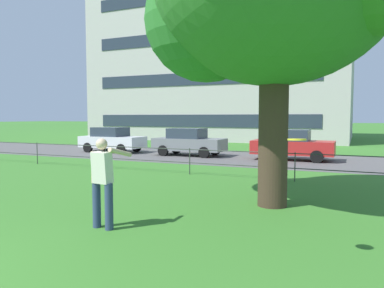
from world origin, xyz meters
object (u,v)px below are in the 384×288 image
object	(u,v)px
person_thrower	(103,180)
car_red_far_left	(292,145)
car_grey_right	(189,142)
car_white_far_right	(112,140)
frisbee	(297,140)
apartment_building_background	(226,66)

from	to	relation	value
person_thrower	car_red_far_left	distance (m)	13.40
car_grey_right	car_red_far_left	distance (m)	5.66
person_thrower	car_white_far_right	size ratio (longest dim) A/B	0.44
frisbee	car_grey_right	bearing A→B (deg)	120.38
person_thrower	car_red_far_left	bearing A→B (deg)	83.70
person_thrower	car_grey_right	distance (m)	13.84
car_red_far_left	person_thrower	bearing A→B (deg)	-96.30
car_grey_right	car_red_far_left	xyz separation A→B (m)	(5.66, 0.13, 0.00)
person_thrower	car_red_far_left	size ratio (longest dim) A/B	0.44
person_thrower	apartment_building_background	bearing A→B (deg)	104.66
car_white_far_right	car_red_far_left	xyz separation A→B (m)	(10.90, 0.16, 0.00)
car_grey_right	apartment_building_background	bearing A→B (deg)	102.49
car_red_far_left	frisbee	bearing A→B (deg)	-80.77
car_white_far_right	frisbee	bearing A→B (deg)	-45.62
car_white_far_right	apartment_building_background	xyz separation A→B (m)	(1.12, 18.58, 6.77)
frisbee	car_red_far_left	world-z (taller)	frisbee
car_red_far_left	apartment_building_background	size ratio (longest dim) A/B	0.16
car_white_far_right	car_red_far_left	world-z (taller)	same
frisbee	car_red_far_left	distance (m)	13.76
car_grey_right	frisbee	bearing A→B (deg)	-59.62
person_thrower	apartment_building_background	xyz separation A→B (m)	(-8.30, 31.73, 6.60)
person_thrower	apartment_building_background	distance (m)	33.46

